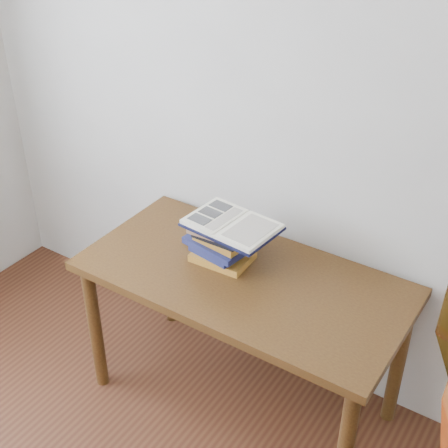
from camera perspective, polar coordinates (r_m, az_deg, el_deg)
The scene contains 3 objects.
desk at distance 2.61m, azimuth 1.73°, elevation -6.42°, with size 1.35×0.67×0.72m.
book_stack at distance 2.59m, azimuth -0.30°, elevation -1.61°, with size 0.29×0.21×0.18m.
open_book at distance 2.51m, azimuth 0.73°, elevation -0.07°, with size 0.38×0.28×0.03m.
Camera 1 is at (1.04, -0.36, 2.26)m, focal length 50.00 mm.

